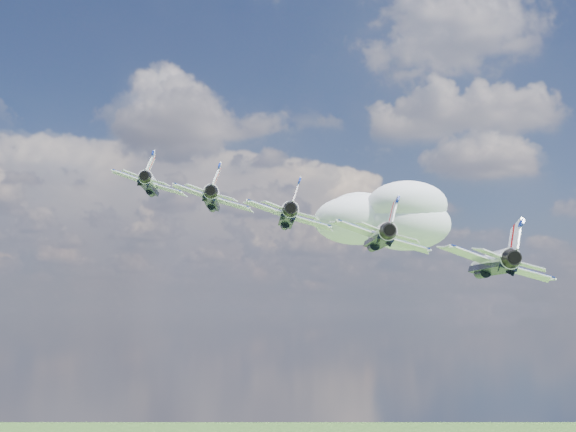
# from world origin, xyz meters

# --- Properties ---
(cloud_far) EXTENTS (58.23, 45.76, 22.88)m
(cloud_far) POSITION_xyz_m (16.52, 240.54, 178.75)
(cloud_far) COLOR white
(jet_0) EXTENTS (11.34, 14.49, 6.57)m
(jet_0) POSITION_xyz_m (-22.02, 4.48, 154.99)
(jet_0) COLOR white
(jet_1) EXTENTS (11.34, 14.49, 6.57)m
(jet_1) POSITION_xyz_m (-12.89, -2.69, 152.07)
(jet_1) COLOR white
(jet_2) EXTENTS (11.34, 14.49, 6.57)m
(jet_2) POSITION_xyz_m (-3.77, -9.85, 149.16)
(jet_2) COLOR white
(jet_3) EXTENTS (11.34, 14.49, 6.57)m
(jet_3) POSITION_xyz_m (5.35, -17.01, 146.24)
(jet_3) COLOR white
(jet_4) EXTENTS (11.34, 14.49, 6.57)m
(jet_4) POSITION_xyz_m (14.48, -24.17, 143.32)
(jet_4) COLOR white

